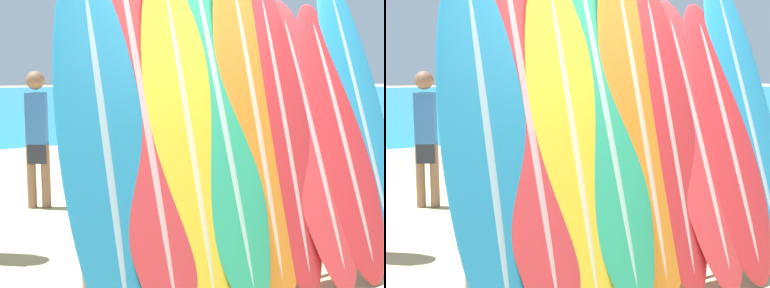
% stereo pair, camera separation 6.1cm
% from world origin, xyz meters
% --- Properties ---
extents(surfboard_rack, '(2.49, 0.04, 0.94)m').
position_xyz_m(surfboard_rack, '(-0.07, 0.55, 0.50)').
color(surfboard_rack, gray).
rests_on(surfboard_rack, ground_plane).
extents(surfboard_slot_0, '(0.54, 0.66, 2.17)m').
position_xyz_m(surfboard_slot_0, '(-1.16, 0.57, 1.09)').
color(surfboard_slot_0, teal).
rests_on(surfboard_slot_0, ground_plane).
extents(surfboard_slot_1, '(0.55, 0.92, 2.57)m').
position_xyz_m(surfboard_slot_1, '(-0.88, 0.65, 1.29)').
color(surfboard_slot_1, red).
rests_on(surfboard_slot_1, ground_plane).
extents(surfboard_slot_2, '(0.54, 0.72, 2.20)m').
position_xyz_m(surfboard_slot_2, '(-0.60, 0.57, 1.10)').
color(surfboard_slot_2, yellow).
rests_on(surfboard_slot_2, ground_plane).
extents(surfboard_slot_3, '(0.55, 0.93, 2.53)m').
position_xyz_m(surfboard_slot_3, '(-0.33, 0.64, 1.27)').
color(surfboard_slot_3, '#289E70').
rests_on(surfboard_slot_3, ground_plane).
extents(surfboard_slot_4, '(0.53, 0.73, 2.33)m').
position_xyz_m(surfboard_slot_4, '(-0.06, 0.59, 1.17)').
color(surfboard_slot_4, orange).
rests_on(surfboard_slot_4, ground_plane).
extents(surfboard_slot_5, '(0.49, 0.70, 2.22)m').
position_xyz_m(surfboard_slot_5, '(0.18, 0.58, 1.11)').
color(surfboard_slot_5, red).
rests_on(surfboard_slot_5, ground_plane).
extents(surfboard_slot_6, '(0.55, 0.83, 2.07)m').
position_xyz_m(surfboard_slot_6, '(0.45, 0.57, 1.04)').
color(surfboard_slot_6, red).
rests_on(surfboard_slot_6, ground_plane).
extents(surfboard_slot_7, '(0.60, 0.84, 2.07)m').
position_xyz_m(surfboard_slot_7, '(0.73, 0.56, 1.03)').
color(surfboard_slot_7, red).
rests_on(surfboard_slot_7, ground_plane).
extents(surfboard_slot_8, '(0.55, 0.89, 2.37)m').
position_xyz_m(surfboard_slot_8, '(1.01, 0.62, 1.18)').
color(surfboard_slot_8, teal).
rests_on(surfboard_slot_8, ground_plane).
extents(person_far_right, '(0.27, 0.23, 1.55)m').
position_xyz_m(person_far_right, '(-0.58, 3.78, 0.85)').
color(person_far_right, '#846047').
rests_on(person_far_right, ground_plane).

